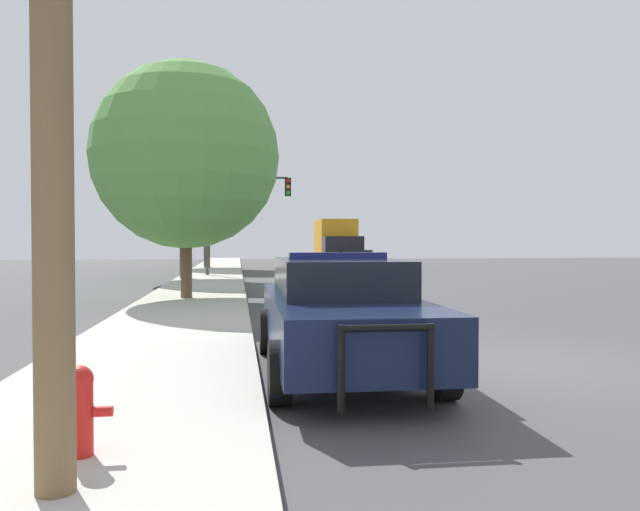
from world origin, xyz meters
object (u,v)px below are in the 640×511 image
Objects in this scene: fire_hydrant at (79,408)px; tree_sidewalk_near at (186,156)px; traffic_cone at (58,397)px; box_truck at (336,243)px; tree_sidewalk_mid at (183,157)px; police_car at (340,312)px; traffic_light at (242,203)px; tree_sidewalk_far at (207,182)px; car_background_oncoming at (357,260)px.

tree_sidewalk_near is at bearing 91.12° from fire_hydrant.
tree_sidewalk_near is at bearing 89.33° from traffic_cone.
box_truck is 14.74m from tree_sidewalk_mid.
fire_hydrant is 1.02m from traffic_cone.
police_car is at bearing 52.70° from fire_hydrant.
fire_hydrant is at bearing -93.18° from traffic_light.
police_car is 32.28m from tree_sidewalk_far.
police_car is at bearing -87.19° from traffic_light.
police_car is at bearing -74.37° from tree_sidewalk_near.
tree_sidewalk_far reaches higher than tree_sidewalk_near.
traffic_cone is (-1.86, -25.17, -3.31)m from traffic_light.
box_truck is (4.98, 31.45, 0.86)m from police_car.
police_car is 7.58× the size of fire_hydrant.
box_truck is 0.91× the size of tree_sidewalk_far.
tree_sidewalk_near is 14.67× the size of traffic_cone.
fire_hydrant is 0.14× the size of traffic_light.
traffic_light is 9.47m from tree_sidewalk_far.
tree_sidewalk_near is at bearing -84.82° from tree_sidewalk_mid.
box_truck is at bearing 77.77° from fire_hydrant.
traffic_light is 7.75m from car_background_oncoming.
traffic_light is at bearing -76.69° from tree_sidewalk_far.
traffic_light is 10.69× the size of traffic_cone.
tree_sidewalk_mid is (-1.18, 23.59, 5.05)m from fire_hydrant.
tree_sidewalk_far is (-8.24, 0.32, 3.84)m from box_truck.
tree_sidewalk_far is 21.71m from tree_sidewalk_near.
box_truck reaches higher than fire_hydrant.
tree_sidewalk_mid reaches higher than tree_sidewalk_near.
police_car is 31.85m from box_truck.
car_background_oncoming is 11.36m from tree_sidewalk_far.
police_car is 22.94m from traffic_light.
police_car is 0.61× the size of tree_sidewalk_far.
traffic_cone is at bearing -89.53° from tree_sidewalk_far.
box_truck is at bearing -98.54° from police_car.
box_truck is (7.55, 34.82, 1.18)m from fire_hydrant.
tree_sidewalk_far is at bearing 91.13° from tree_sidewalk_near.
box_truck is 16.82× the size of traffic_cone.
police_car is 4.24m from fire_hydrant.
tree_sidewalk_far reaches higher than traffic_cone.
tree_sidewalk_far is at bearing 103.31° from traffic_light.
fire_hydrant is 30.39m from car_background_oncoming.
tree_sidewalk_far reaches higher than car_background_oncoming.
tree_sidewalk_near reaches higher than traffic_cone.
tree_sidewalk_mid is at bearing 95.18° from tree_sidewalk_near.
tree_sidewalk_near is (-7.81, -21.35, 2.56)m from box_truck.
fire_hydrant is at bearing -88.88° from tree_sidewalk_near.
fire_hydrant is 0.08× the size of tree_sidewalk_mid.
traffic_light is at bearing 57.11° from box_truck.
tree_sidewalk_mid is (-3.74, 20.23, 4.74)m from police_car.
tree_sidewalk_near reaches higher than box_truck.
police_car is at bearing 80.84° from car_background_oncoming.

